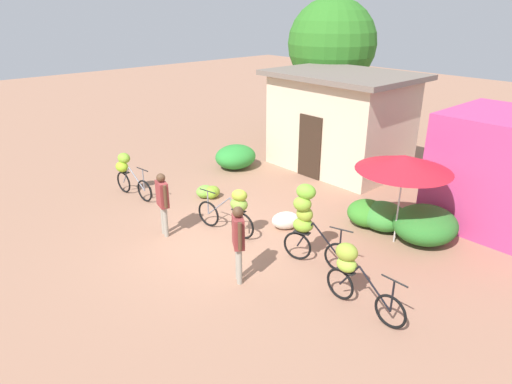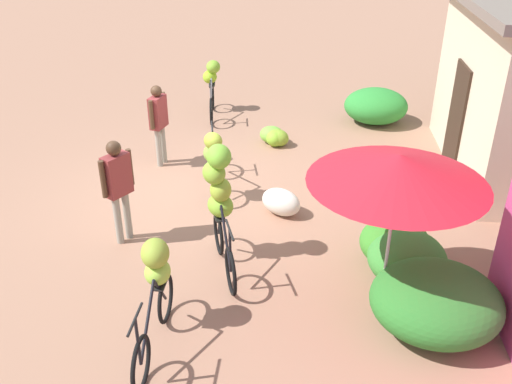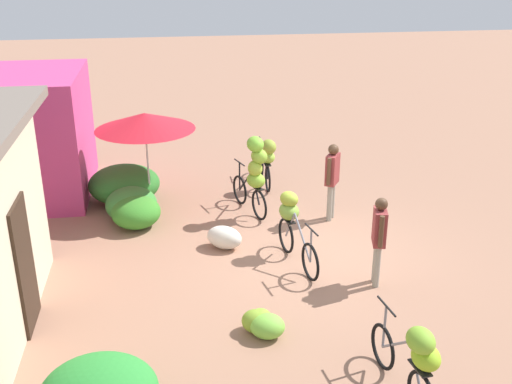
% 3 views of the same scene
% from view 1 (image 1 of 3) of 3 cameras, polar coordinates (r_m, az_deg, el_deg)
% --- Properties ---
extents(ground_plane, '(60.00, 60.00, 0.00)m').
position_cam_1_polar(ground_plane, '(10.66, -4.60, -6.32)').
color(ground_plane, '#9E7058').
extents(building_low, '(4.56, 3.38, 3.17)m').
position_cam_1_polar(building_low, '(15.26, 10.61, 8.87)').
color(building_low, beige).
rests_on(building_low, ground).
extents(shop_pink, '(3.20, 2.80, 2.80)m').
position_cam_1_polar(shop_pink, '(12.50, 29.70, 2.11)').
color(shop_pink, '#CA3D7C').
rests_on(shop_pink, ground).
extents(tree_behind_building, '(3.38, 3.38, 5.46)m').
position_cam_1_polar(tree_behind_building, '(18.38, 9.60, 18.01)').
color(tree_behind_building, brown).
rests_on(tree_behind_building, ground).
extents(hedge_bush_front_left, '(1.26, 1.43, 0.79)m').
position_cam_1_polar(hedge_bush_front_left, '(15.26, -2.60, 4.49)').
color(hedge_bush_front_left, '#2D8C35').
rests_on(hedge_bush_front_left, ground).
extents(hedge_bush_front_right, '(1.00, 1.00, 0.64)m').
position_cam_1_polar(hedge_bush_front_right, '(11.64, 13.92, -2.59)').
color(hedge_bush_front_right, '#39892A').
rests_on(hedge_bush_front_right, ground).
extents(hedge_bush_mid, '(1.15, 1.07, 0.68)m').
position_cam_1_polar(hedge_bush_mid, '(11.52, 15.86, -2.96)').
color(hedge_bush_mid, '#398A35').
rests_on(hedge_bush_mid, ground).
extents(hedge_bush_by_door, '(1.44, 1.58, 0.83)m').
position_cam_1_polar(hedge_bush_by_door, '(11.22, 20.63, -3.88)').
color(hedge_bush_by_door, '#2C762A').
rests_on(hedge_bush_by_door, ground).
extents(market_umbrella, '(2.11, 2.11, 2.13)m').
position_cam_1_polar(market_umbrella, '(10.36, 18.27, 3.51)').
color(market_umbrella, beige).
rests_on(market_umbrella, ground).
extents(bicycle_leftmost, '(1.65, 0.46, 1.22)m').
position_cam_1_polar(bicycle_leftmost, '(13.47, -16.06, 2.61)').
color(bicycle_leftmost, black).
rests_on(bicycle_leftmost, ground).
extents(bicycle_near_pile, '(1.73, 0.49, 1.24)m').
position_cam_1_polar(bicycle_near_pile, '(10.61, -2.87, -2.01)').
color(bicycle_near_pile, black).
rests_on(bicycle_near_pile, ground).
extents(bicycle_center_loaded, '(1.54, 0.66, 1.78)m').
position_cam_1_polar(bicycle_center_loaded, '(9.45, 6.51, -3.32)').
color(bicycle_center_loaded, black).
rests_on(bicycle_center_loaded, ground).
extents(bicycle_by_shop, '(1.72, 0.42, 1.23)m').
position_cam_1_polar(bicycle_by_shop, '(8.37, 12.18, -9.74)').
color(bicycle_by_shop, black).
rests_on(bicycle_by_shop, ground).
extents(banana_pile_on_ground, '(0.69, 0.73, 0.36)m').
position_cam_1_polar(banana_pile_on_ground, '(12.99, -6.00, 0.02)').
color(banana_pile_on_ground, '#77BD3F').
rests_on(banana_pile_on_ground, ground).
extents(produce_sack, '(0.75, 0.83, 0.44)m').
position_cam_1_polar(produce_sack, '(11.17, 3.79, -3.61)').
color(produce_sack, silver).
rests_on(produce_sack, ground).
extents(person_vendor, '(0.50, 0.38, 1.64)m').
position_cam_1_polar(person_vendor, '(8.74, -2.26, -5.70)').
color(person_vendor, gray).
rests_on(person_vendor, ground).
extents(person_bystander, '(0.57, 0.29, 1.58)m').
position_cam_1_polar(person_bystander, '(10.75, -11.76, -0.78)').
color(person_bystander, gray).
rests_on(person_bystander, ground).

